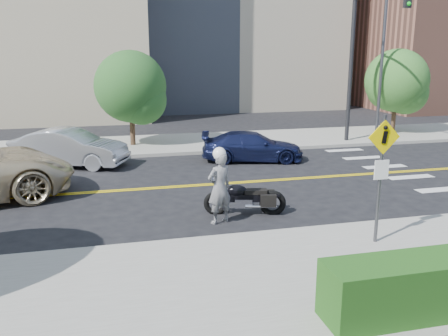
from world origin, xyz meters
TOP-DOWN VIEW (x-y plane):
  - ground_plane at (0.00, 0.00)m, footprint 120.00×120.00m
  - sidewalk_near at (0.00, -7.50)m, footprint 60.00×5.00m
  - sidewalk_far at (0.00, 7.50)m, footprint 60.00×5.00m
  - building_right at (26.00, 20.00)m, footprint 14.00×12.00m
  - lamp_post at (12.00, 6.50)m, footprint 0.16×0.16m
  - traffic_light at (10.00, 5.08)m, footprint 0.28×4.50m
  - pedestrian_sign at (4.20, -6.31)m, footprint 0.78×0.08m
  - motorcyclist at (1.02, -3.79)m, footprint 0.83×0.69m
  - motorcycle at (1.90, -3.26)m, footprint 2.35×1.21m
  - parked_car_silver at (-3.32, 4.07)m, footprint 4.86×3.31m
  - parked_car_blue at (4.12, 3.24)m, footprint 4.54×2.63m
  - tree_far_a at (-0.63, 7.36)m, footprint 3.38×3.38m
  - tree_far_b at (13.60, 7.47)m, footprint 3.40×3.40m

SIDE VIEW (x-z plane):
  - ground_plane at x=0.00m, z-range 0.00..0.00m
  - sidewalk_near at x=0.00m, z-range 0.00..0.15m
  - sidewalk_far at x=0.00m, z-range 0.00..0.15m
  - parked_car_blue at x=4.12m, z-range 0.00..1.24m
  - motorcycle at x=1.90m, z-range 0.00..1.37m
  - parked_car_silver at x=-3.32m, z-range 0.00..1.52m
  - motorcyclist at x=1.02m, z-range 0.00..2.08m
  - pedestrian_sign at x=4.20m, z-range 0.46..3.46m
  - tree_far_a at x=-0.63m, z-range 0.61..5.23m
  - tree_far_b at x=13.60m, z-range 0.64..5.35m
  - lamp_post at x=12.00m, z-range 0.15..8.15m
  - traffic_light at x=10.00m, z-range 1.17..8.17m
  - building_right at x=26.00m, z-range 0.00..12.00m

